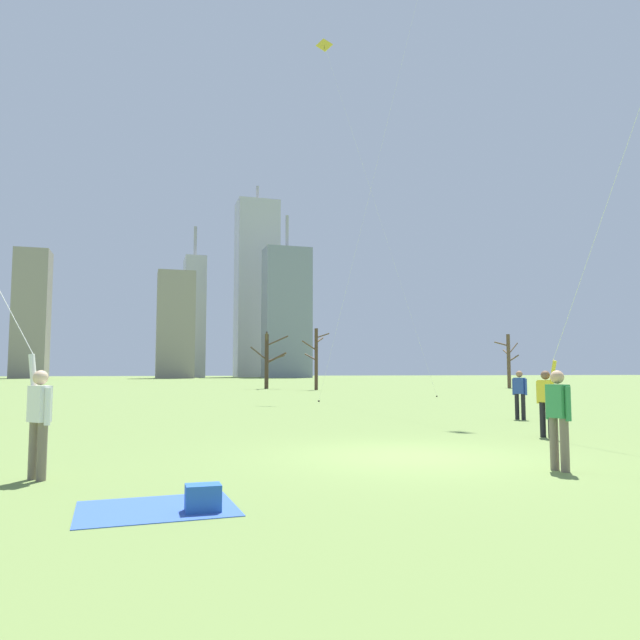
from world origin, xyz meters
TOP-DOWN VIEW (x-y plane):
  - ground_plane at (0.00, 0.00)m, footprint 400.00×400.00m
  - kite_flyer_midfield_center_blue at (5.03, 1.31)m, footprint 2.21×3.88m
  - bystander_watching_nearby at (1.60, -2.21)m, footprint 0.24×0.51m
  - bystander_far_off_by_trees at (7.22, 6.83)m, footprint 0.34×0.45m
  - distant_kite_high_overhead_yellow at (6.53, 24.88)m, footprint 7.42×1.96m
  - picnic_spot at (-4.41, -3.27)m, footprint 1.87×1.49m
  - bare_tree_rightmost at (28.96, 39.46)m, footprint 2.31×1.93m
  - bare_tree_left_of_center at (6.16, 43.51)m, footprint 3.54×2.24m
  - bare_tree_right_of_center at (9.46, 38.95)m, footprint 2.44×1.77m
  - skyline_wide_slab at (7.72, 147.51)m, footprint 5.37×9.79m
  - skyline_mid_tower_right at (2.14, 129.25)m, footprint 8.37×7.16m
  - skyline_tall_tower at (29.37, 133.76)m, footprint 11.43×7.54m
  - skyline_mid_tower_left at (24.92, 151.16)m, footprint 11.41×8.96m
  - skyline_short_annex at (-29.50, 138.05)m, footprint 7.34×7.93m

SIDE VIEW (x-z plane):
  - ground_plane at x=0.00m, z-range 0.00..0.00m
  - picnic_spot at x=-4.41m, z-range -0.06..0.25m
  - bystander_watching_nearby at x=1.60m, z-range 0.09..1.71m
  - bystander_far_off_by_trees at x=7.22m, z-range 0.09..1.71m
  - bare_tree_rightmost at x=28.96m, z-range 0.15..5.33m
  - bare_tree_left_of_center at x=6.16m, z-range 0.21..5.37m
  - bare_tree_right_of_center at x=9.46m, z-range 0.20..5.50m
  - kite_flyer_midfield_center_blue at x=5.03m, z-range -2.36..8.83m
  - skyline_mid_tower_right at x=2.14m, z-range 0.00..24.41m
  - skyline_short_annex at x=-29.50m, z-range 0.00..29.35m
  - skyline_wide_slab at x=7.72m, z-range -4.19..35.65m
  - skyline_tall_tower at x=29.37m, z-range -4.25..36.72m
  - distant_kite_high_overhead_yellow at x=6.53m, z-range 9.21..32.56m
  - skyline_mid_tower_left at x=24.92m, z-range -2.30..51.18m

